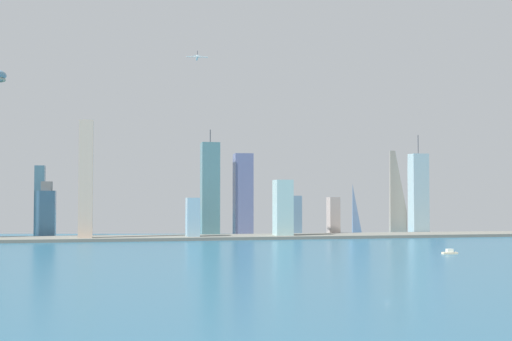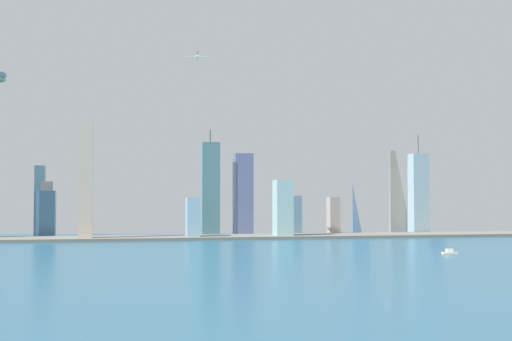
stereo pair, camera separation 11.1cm
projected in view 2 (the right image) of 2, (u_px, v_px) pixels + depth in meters
ground_plane at (387, 301)px, 340.76m from camera, size 6000.00×6000.00×0.00m
waterfront_pier at (216, 237)px, 874.81m from camera, size 914.44×79.34×3.79m
skyscraper_0 at (86, 180)px, 829.24m from camera, size 16.74×13.75×144.95m
skyscraper_1 at (296, 216)px, 947.60m from camera, size 12.78×19.78×54.57m
skyscraper_2 at (396, 192)px, 1006.05m from camera, size 25.15×15.44×119.82m
skyscraper_3 at (243, 195)px, 936.01m from camera, size 24.64×21.62×111.43m
skyscraper_4 at (418, 194)px, 990.98m from camera, size 23.86×20.75×141.88m
skyscraper_5 at (333, 216)px, 949.28m from camera, size 14.39×17.70×52.55m
skyscraper_6 at (210, 190)px, 919.79m from camera, size 23.74×22.48×142.58m
skyscraper_7 at (283, 209)px, 886.10m from camera, size 21.62×25.44×74.53m
skyscraper_9 at (435, 193)px, 1045.68m from camera, size 19.94×22.40×119.29m
skyscraper_10 at (193, 219)px, 860.12m from camera, size 15.76×21.40×51.68m
skyscraper_11 at (46, 212)px, 891.60m from camera, size 22.55×24.01×72.62m
skyscraper_12 at (359, 199)px, 1010.17m from camera, size 25.89×17.17×99.73m
skyscraper_13 at (40, 201)px, 924.20m from camera, size 12.73×20.80×94.58m
boat_0 at (450, 252)px, 630.43m from camera, size 14.14×6.10×4.61m
airplane at (197, 57)px, 852.04m from camera, size 26.62×25.79×7.32m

